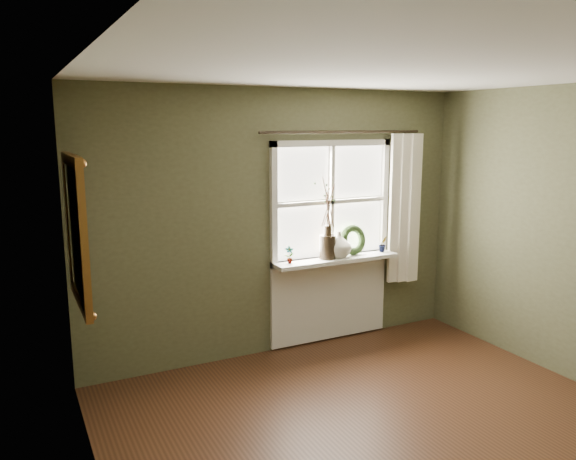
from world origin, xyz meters
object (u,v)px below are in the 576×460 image
(cream_vase, at_px, (339,244))
(gilt_mirror, at_px, (76,231))
(dark_jug, at_px, (328,247))
(wreath, at_px, (353,243))

(cream_vase, height_order, gilt_mirror, gilt_mirror)
(dark_jug, xyz_separation_m, wreath, (0.33, 0.04, 0.00))
(wreath, bearing_deg, dark_jug, 179.75)
(cream_vase, bearing_deg, wreath, 11.57)
(cream_vase, relative_size, gilt_mirror, 0.24)
(wreath, bearing_deg, cream_vase, -175.61)
(gilt_mirror, bearing_deg, dark_jug, 11.14)
(cream_vase, bearing_deg, dark_jug, 180.00)
(cream_vase, distance_m, gilt_mirror, 2.63)
(cream_vase, bearing_deg, gilt_mirror, -169.43)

